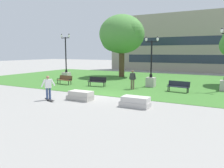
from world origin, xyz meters
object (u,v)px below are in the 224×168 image
concrete_block_left (135,102)px  park_bench_near_right (97,81)px  concrete_block_center (80,96)px  park_bench_near_left (65,79)px  lamp_post_center (151,77)px  person_bystander_near_lawn (133,79)px  lamp_post_right (66,71)px  skateboard (50,100)px  person_skateboarder (48,86)px  park_bench_far_left (178,86)px

concrete_block_left → park_bench_near_right: bearing=137.4°
concrete_block_center → park_bench_near_left: bearing=137.6°
park_bench_near_left → lamp_post_center: bearing=16.8°
concrete_block_center → person_bystander_near_lawn: bearing=74.9°
lamp_post_right → skateboard: bearing=-56.1°
park_bench_near_right → lamp_post_right: 6.45m
concrete_block_center → park_bench_near_right: (-2.19, 5.78, 0.23)m
concrete_block_center → person_skateboarder: (-1.95, -1.06, 0.66)m
skateboard → lamp_post_center: size_ratio=0.22×
concrete_block_center → skateboard: concrete_block_center is taller
concrete_block_center → park_bench_near_left: (-5.88, 5.38, 0.23)m
park_bench_near_right → lamp_post_right: bearing=156.8°
lamp_post_center → lamp_post_right: (-10.63, 0.39, 0.12)m
concrete_block_left → lamp_post_right: size_ratio=0.33×
person_skateboarder → person_bystander_near_lawn: person_bystander_near_lawn is taller
skateboard → person_bystander_near_lawn: person_bystander_near_lawn is taller
park_bench_near_right → park_bench_far_left: (7.64, 0.54, 0.00)m
lamp_post_right → person_bystander_near_lawn: bearing=-15.0°
concrete_block_left → person_bystander_near_lawn: (-2.57, 5.74, 0.68)m
lamp_post_right → park_bench_near_right: bearing=-23.2°
concrete_block_center → person_bystander_near_lawn: (1.55, 5.72, 0.68)m
lamp_post_center → person_bystander_near_lawn: lamp_post_center is taller
concrete_block_left → park_bench_near_left: park_bench_near_left is taller
lamp_post_center → person_bystander_near_lawn: size_ratio=2.79×
skateboard → lamp_post_center: (4.21, 9.18, 0.91)m
park_bench_near_left → park_bench_near_right: same height
park_bench_far_left → lamp_post_center: (-2.91, 1.60, 0.46)m
concrete_block_left → park_bench_near_right: size_ratio=0.97×
concrete_block_center → park_bench_far_left: park_bench_far_left is taller
concrete_block_left → person_bystander_near_lawn: size_ratio=1.05×
park_bench_near_right → lamp_post_center: 5.21m
park_bench_near_left → person_bystander_near_lawn: (7.43, 0.34, 0.45)m
person_bystander_near_lawn → skateboard: bearing=-114.8°
person_skateboarder → park_bench_far_left: size_ratio=0.92×
park_bench_far_left → lamp_post_right: bearing=171.6°
concrete_block_center → lamp_post_right: 11.63m
skateboard → park_bench_far_left: bearing=46.8°
park_bench_near_left → person_bystander_near_lawn: size_ratio=1.08×
park_bench_far_left → person_bystander_near_lawn: 3.97m
park_bench_near_left → lamp_post_right: (-2.22, 2.93, 0.58)m
park_bench_near_right → lamp_post_center: bearing=24.4°
park_bench_near_right → lamp_post_center: lamp_post_center is taller
concrete_block_center → lamp_post_right: (-8.10, 8.31, 0.81)m
person_skateboarder → park_bench_near_right: size_ratio=0.93×
person_skateboarder → lamp_post_center: 10.04m
person_skateboarder → lamp_post_right: lamp_post_right is taller
skateboard → park_bench_near_left: size_ratio=0.56×
park_bench_near_right → lamp_post_center: (4.72, 2.14, 0.46)m
concrete_block_center → lamp_post_right: lamp_post_right is taller
park_bench_near_left → skateboard: bearing=-57.6°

